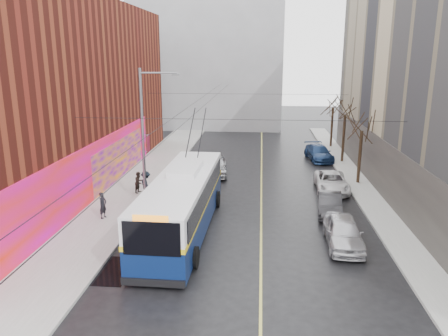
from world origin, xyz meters
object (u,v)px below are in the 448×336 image
(pedestrian_a, at_px, (103,205))
(tree_mid, at_px, (346,106))
(parked_car_b, at_px, (330,204))
(pedestrian_b, at_px, (139,182))
(pedestrian_c, at_px, (146,184))
(parked_car_d, at_px, (319,153))
(parked_car_a, at_px, (343,232))
(following_car, at_px, (216,166))
(streetlight_pole, at_px, (145,133))
(parked_car_c, at_px, (331,182))
(trolleybus, at_px, (183,202))
(tree_far, at_px, (333,100))
(tree_near, at_px, (363,121))

(pedestrian_a, bearing_deg, tree_mid, -29.93)
(parked_car_b, relative_size, pedestrian_b, 2.62)
(pedestrian_c, bearing_deg, parked_car_d, -83.70)
(parked_car_a, xyz_separation_m, following_car, (-8.15, 13.49, 0.02))
(streetlight_pole, distance_m, parked_car_a, 13.84)
(parked_car_b, bearing_deg, parked_car_c, 86.78)
(trolleybus, xyz_separation_m, pedestrian_b, (-4.35, 6.48, -0.83))
(pedestrian_b, bearing_deg, parked_car_b, -84.45)
(streetlight_pole, height_order, tree_far, streetlight_pole)
(parked_car_d, bearing_deg, parked_car_b, -102.50)
(parked_car_b, relative_size, pedestrian_c, 2.14)
(tree_near, distance_m, parked_car_d, 9.19)
(tree_mid, xyz_separation_m, parked_car_b, (-3.20, -13.92, -4.59))
(parked_car_a, bearing_deg, tree_near, 76.04)
(tree_near, bearing_deg, tree_mid, 90.00)
(trolleybus, xyz_separation_m, pedestrian_a, (-5.15, 1.32, -0.79))
(streetlight_pole, distance_m, trolleybus, 6.32)
(tree_near, height_order, pedestrian_b, tree_near)
(following_car, height_order, pedestrian_c, pedestrian_c)
(tree_mid, relative_size, parked_car_a, 1.48)
(tree_mid, bearing_deg, trolleybus, -124.33)
(streetlight_pole, bearing_deg, pedestrian_a, -121.59)
(parked_car_a, bearing_deg, parked_car_c, 86.37)
(pedestrian_a, distance_m, pedestrian_b, 5.23)
(tree_near, distance_m, parked_car_c, 5.27)
(parked_car_b, bearing_deg, parked_car_a, -83.53)
(tree_near, relative_size, parked_car_c, 1.30)
(parked_car_d, bearing_deg, parked_car_c, -99.79)
(parked_car_a, xyz_separation_m, pedestrian_b, (-13.09, 7.69, 0.15))
(tree_near, xyz_separation_m, trolleybus, (-11.94, -10.48, -3.23))
(streetlight_pole, distance_m, following_car, 9.58)
(trolleybus, bearing_deg, parked_car_b, 23.48)
(streetlight_pole, bearing_deg, parked_car_d, 46.69)
(tree_mid, bearing_deg, tree_far, 90.00)
(tree_near, height_order, parked_car_d, tree_near)
(parked_car_b, xyz_separation_m, parked_car_d, (1.14, 14.79, 0.05))
(streetlight_pole, bearing_deg, tree_near, 21.62)
(trolleybus, distance_m, pedestrian_c, 6.55)
(parked_car_b, bearing_deg, pedestrian_a, -164.34)
(parked_car_a, bearing_deg, parked_car_b, 91.35)
(parked_car_a, bearing_deg, trolleybus, 173.49)
(parked_car_a, distance_m, pedestrian_b, 15.18)
(tree_mid, relative_size, pedestrian_a, 4.12)
(streetlight_pole, height_order, trolleybus, streetlight_pole)
(parked_car_b, bearing_deg, tree_near, 71.66)
(parked_car_a, relative_size, parked_car_b, 1.13)
(tree_far, bearing_deg, tree_near, -90.00)
(tree_mid, distance_m, trolleybus, 21.46)
(tree_mid, bearing_deg, pedestrian_a, -136.58)
(pedestrian_a, bearing_deg, tree_near, -45.13)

